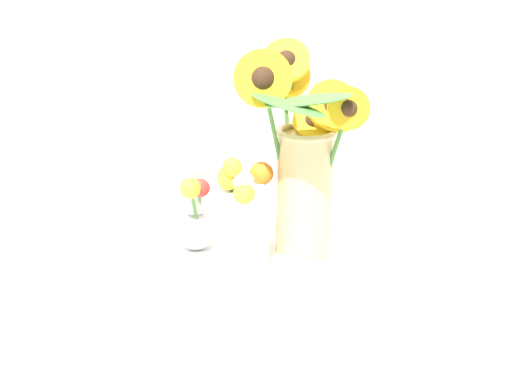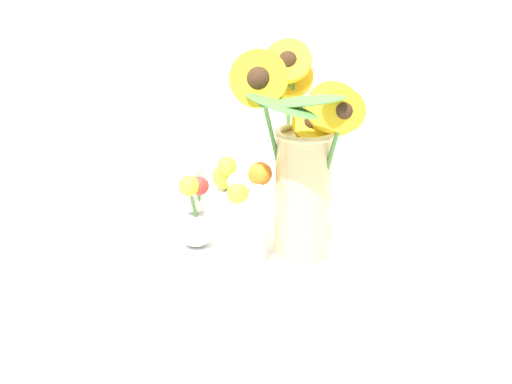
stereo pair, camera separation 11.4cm
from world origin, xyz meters
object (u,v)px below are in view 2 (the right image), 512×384
object	(u,v)px
serving_tray	(256,262)
vase_small_back	(243,206)
mason_jar_sunflowers	(304,165)
vase_small_center	(241,217)
vase_bulb_right	(197,211)

from	to	relation	value
serving_tray	vase_small_back	world-z (taller)	vase_small_back
mason_jar_sunflowers	vase_small_back	bearing A→B (deg)	142.38
serving_tray	mason_jar_sunflowers	bearing A→B (deg)	6.31
mason_jar_sunflowers	serving_tray	bearing A→B (deg)	-173.69
mason_jar_sunflowers	vase_small_center	bearing A→B (deg)	-159.86
vase_bulb_right	vase_small_back	world-z (taller)	vase_bulb_right
serving_tray	vase_bulb_right	distance (m)	0.13
vase_bulb_right	mason_jar_sunflowers	bearing A→B (deg)	-8.11
serving_tray	vase_bulb_right	size ratio (longest dim) A/B	3.16
vase_small_center	vase_small_back	bearing A→B (deg)	91.33
mason_jar_sunflowers	vase_small_center	distance (m)	0.13
vase_small_center	vase_bulb_right	distance (m)	0.10
mason_jar_sunflowers	vase_small_back	world-z (taller)	mason_jar_sunflowers
vase_bulb_right	vase_small_center	bearing A→B (deg)	-38.25
vase_small_center	vase_bulb_right	bearing A→B (deg)	141.75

